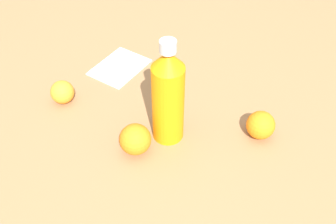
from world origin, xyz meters
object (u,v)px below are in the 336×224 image
Objects in this scene: water_bottle at (168,96)px; orange_2 at (135,139)px; folded_napkin at (119,67)px; orange_1 at (62,92)px; orange_0 at (261,125)px.

water_bottle is 0.13m from orange_2.
orange_1 is at bearing 83.41° from folded_napkin.
orange_0 is 0.93× the size of orange_2.
orange_1 reaches higher than folded_napkin.
orange_2 is 0.47× the size of folded_napkin.
orange_1 is at bearing 22.34° from orange_0.
orange_1 is (0.50, 0.21, -0.00)m from orange_0.
water_bottle reaches higher than orange_0.
water_bottle is at bearing -109.90° from orange_2.
water_bottle reaches higher than folded_napkin.
orange_2 is at bearing 45.54° from orange_0.
orange_2 reaches higher than orange_0.
water_bottle is 1.70× the size of folded_napkin.
orange_2 is (-0.28, 0.02, 0.01)m from orange_1.
orange_1 is at bearing 91.88° from water_bottle.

